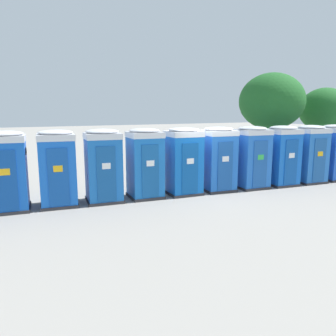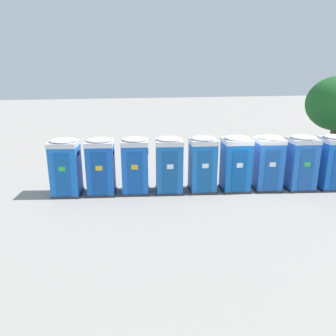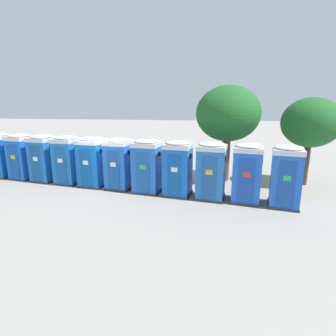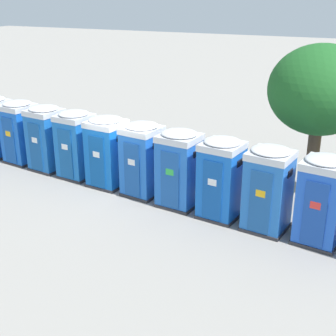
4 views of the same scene
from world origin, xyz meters
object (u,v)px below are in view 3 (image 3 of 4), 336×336
portapotty_2 (22,156)px  portapotty_8 (178,168)px  portapotty_4 (67,160)px  portapotty_1 (1,155)px  portapotty_11 (286,176)px  portapotty_3 (44,158)px  portapotty_5 (92,162)px  portapotty_6 (119,163)px  portapotty_10 (247,173)px  portapotty_7 (147,166)px  street_tree_0 (228,114)px  street_tree_1 (311,123)px  portapotty_9 (211,171)px

portapotty_2 → portapotty_8: 9.05m
portapotty_4 → portapotty_1: bearing=172.5°
portapotty_11 → portapotty_3: bearing=171.6°
portapotty_2 → portapotty_5: size_ratio=1.00×
portapotty_6 → portapotty_10: size_ratio=1.00×
portapotty_7 → portapotty_8: (1.49, -0.23, 0.00)m
portapotty_2 → portapotty_8: (8.95, -1.35, -0.00)m
portapotty_1 → portapotty_6: 7.54m
portapotty_10 → street_tree_0: street_tree_0 is taller
portapotty_3 → portapotty_5: (2.99, -0.42, -0.00)m
portapotty_2 → street_tree_0: street_tree_0 is taller
portapotty_1 → portapotty_5: (5.98, -0.83, -0.00)m
portapotty_2 → portapotty_11: bearing=-8.5°
portapotty_3 → portapotty_6: same height
portapotty_10 → street_tree_1: bearing=43.1°
portapotty_11 → portapotty_10: bearing=169.1°
portapotty_5 → street_tree_0: 7.47m
portapotty_6 → portapotty_9: same height
portapotty_11 → street_tree_0: 4.81m
portapotty_5 → portapotty_9: bearing=-8.6°
portapotty_5 → portapotty_9: same height
portapotty_8 → portapotty_9: same height
portapotty_4 → portapotty_8: (5.96, -0.93, -0.00)m
portapotty_10 → portapotty_6: bearing=171.6°
portapotty_7 → portapotty_11: same height
portapotty_9 → portapotty_10: size_ratio=1.00×
portapotty_4 → portapotty_8: 6.03m
portapotty_7 → portapotty_10: size_ratio=1.00×
portapotty_5 → portapotty_11: 9.05m
portapotty_8 → portapotty_10: 3.02m
portapotty_7 → portapotty_8: bearing=-8.9°
portapotty_6 → portapotty_9: 4.53m
portapotty_8 → portapotty_6: bearing=170.1°
portapotty_1 → portapotty_2: 1.51m
portapotty_4 → portapotty_8: bearing=-8.9°
portapotty_8 → street_tree_0: street_tree_0 is taller
portapotty_7 → portapotty_9: (2.98, -0.44, 0.00)m
portapotty_9 → portapotty_10: bearing=-5.8°
portapotty_2 → portapotty_4: bearing=-8.0°
street_tree_0 → street_tree_1: (4.07, -0.17, -0.40)m
portapotty_1 → portapotty_3: 3.02m
portapotty_2 → portapotty_11: 13.57m
portapotty_7 → street_tree_1: 8.45m
portapotty_2 → portapotty_9: size_ratio=1.00×
portapotty_2 → portapotty_3: bearing=-8.9°
portapotty_2 → portapotty_5: (4.48, -0.66, -0.00)m
portapotty_3 → portapotty_7: size_ratio=1.00×
portapotty_1 → portapotty_11: size_ratio=1.00×
portapotty_6 → portapotty_8: size_ratio=1.00×
portapotty_1 → street_tree_0: (12.71, 1.41, 2.32)m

